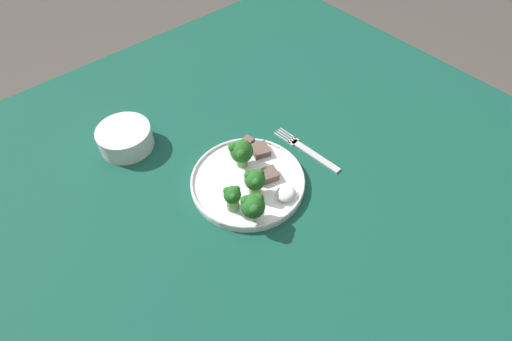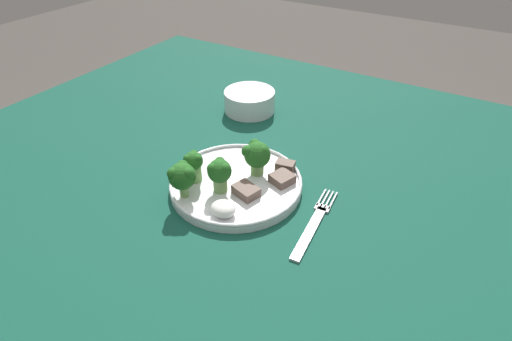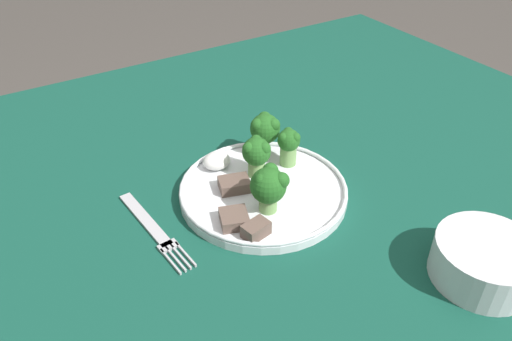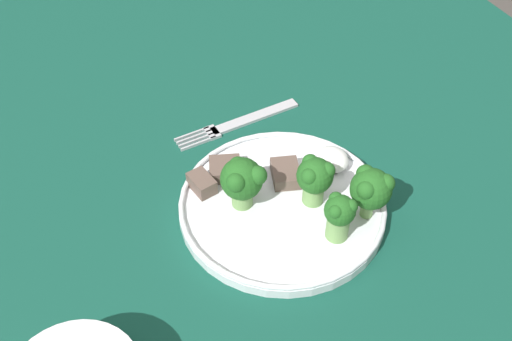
% 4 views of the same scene
% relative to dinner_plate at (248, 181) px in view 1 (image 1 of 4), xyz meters
% --- Properties ---
extents(ground_plane, '(8.00, 8.00, 0.00)m').
position_rel_dinner_plate_xyz_m(ground_plane, '(0.02, 0.04, -0.75)').
color(ground_plane, '#4C4742').
extents(table, '(1.31, 1.11, 0.74)m').
position_rel_dinner_plate_xyz_m(table, '(0.02, 0.04, -0.09)').
color(table, '#114738').
rests_on(table, ground_plane).
extents(dinner_plate, '(0.23, 0.23, 0.02)m').
position_rel_dinner_plate_xyz_m(dinner_plate, '(0.00, 0.00, 0.00)').
color(dinner_plate, white).
rests_on(dinner_plate, table).
extents(fork, '(0.03, 0.17, 0.00)m').
position_rel_dinner_plate_xyz_m(fork, '(0.16, -0.01, -0.01)').
color(fork, '#B2B2B7').
rests_on(fork, table).
extents(cream_bowl, '(0.12, 0.12, 0.05)m').
position_rel_dinner_plate_xyz_m(cream_bowl, '(-0.13, 0.26, 0.01)').
color(cream_bowl, silver).
rests_on(cream_bowl, table).
extents(broccoli_floret_near_rim_left, '(0.05, 0.05, 0.06)m').
position_rel_dinner_plate_xyz_m(broccoli_floret_near_rim_left, '(0.01, 0.04, 0.04)').
color(broccoli_floret_near_rim_left, '#709E56').
rests_on(broccoli_floret_near_rim_left, dinner_plate).
extents(broccoli_floret_center_left, '(0.05, 0.04, 0.06)m').
position_rel_dinner_plate_xyz_m(broccoli_floret_center_left, '(-0.05, -0.08, 0.04)').
color(broccoli_floret_center_left, '#709E56').
rests_on(broccoli_floret_center_left, dinner_plate).
extents(broccoli_floret_back_left, '(0.03, 0.03, 0.06)m').
position_rel_dinner_plate_xyz_m(broccoli_floret_back_left, '(-0.06, -0.03, 0.04)').
color(broccoli_floret_back_left, '#709E56').
rests_on(broccoli_floret_back_left, dinner_plate).
extents(broccoli_floret_front_left, '(0.04, 0.04, 0.06)m').
position_rel_dinner_plate_xyz_m(broccoli_floret_front_left, '(-0.01, -0.03, 0.04)').
color(broccoli_floret_front_left, '#709E56').
rests_on(broccoli_floret_front_left, dinner_plate).
extents(meat_slice_front_slice, '(0.04, 0.05, 0.02)m').
position_rel_dinner_plate_xyz_m(meat_slice_front_slice, '(0.07, 0.04, 0.01)').
color(meat_slice_front_slice, brown).
rests_on(meat_slice_front_slice, dinner_plate).
extents(meat_slice_middle_slice, '(0.05, 0.04, 0.02)m').
position_rel_dinner_plate_xyz_m(meat_slice_middle_slice, '(0.03, -0.02, 0.01)').
color(meat_slice_middle_slice, brown).
rests_on(meat_slice_middle_slice, dinner_plate).
extents(meat_slice_rear_slice, '(0.04, 0.03, 0.02)m').
position_rel_dinner_plate_xyz_m(meat_slice_rear_slice, '(0.06, 0.07, 0.01)').
color(meat_slice_rear_slice, brown).
rests_on(meat_slice_rear_slice, dinner_plate).
extents(sauce_dollop, '(0.04, 0.04, 0.02)m').
position_rel_dinner_plate_xyz_m(sauce_dollop, '(0.03, -0.08, 0.01)').
color(sauce_dollop, white).
rests_on(sauce_dollop, dinner_plate).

